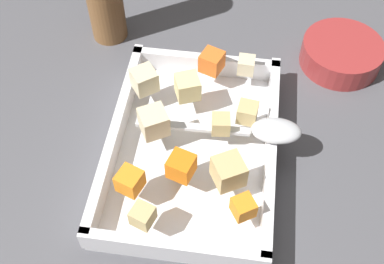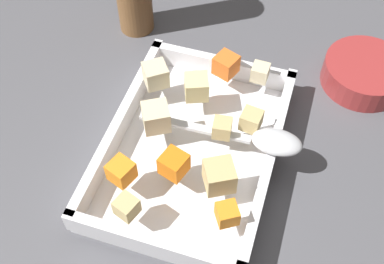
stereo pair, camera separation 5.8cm
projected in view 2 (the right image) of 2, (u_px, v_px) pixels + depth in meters
name	position (u px, v px, depth m)	size (l,w,h in m)	color
ground_plane	(205.00, 158.00, 0.63)	(4.00, 4.00, 0.00)	#4C4C51
baking_dish	(192.00, 152.00, 0.61)	(0.29, 0.21, 0.05)	silver
carrot_chunk_near_spoon	(226.00, 65.00, 0.64)	(0.03, 0.03, 0.03)	orange
carrot_chunk_corner_nw	(174.00, 164.00, 0.55)	(0.03, 0.03, 0.03)	orange
carrot_chunk_near_left	(227.00, 214.00, 0.51)	(0.02, 0.02, 0.02)	orange
carrot_chunk_front_center	(121.00, 171.00, 0.54)	(0.03, 0.03, 0.03)	orange
potato_chunk_mid_right	(251.00, 120.00, 0.59)	(0.02, 0.02, 0.02)	tan
potato_chunk_corner_sw	(155.00, 120.00, 0.58)	(0.03, 0.03, 0.03)	beige
potato_chunk_corner_se	(156.00, 75.00, 0.63)	(0.03, 0.03, 0.03)	beige
potato_chunk_heap_top	(260.00, 72.00, 0.64)	(0.02, 0.02, 0.02)	beige
potato_chunk_mid_left	(219.00, 176.00, 0.54)	(0.03, 0.03, 0.03)	tan
potato_chunk_under_handle	(196.00, 87.00, 0.62)	(0.03, 0.03, 0.03)	#E0CC89
potato_chunk_far_left	(127.00, 207.00, 0.52)	(0.02, 0.02, 0.02)	tan
potato_chunk_far_right	(222.00, 128.00, 0.58)	(0.02, 0.02, 0.02)	tan
serving_spoon	(265.00, 140.00, 0.57)	(0.04, 0.20, 0.02)	silver
small_prep_bowl	(364.00, 73.00, 0.69)	(0.12, 0.12, 0.04)	maroon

